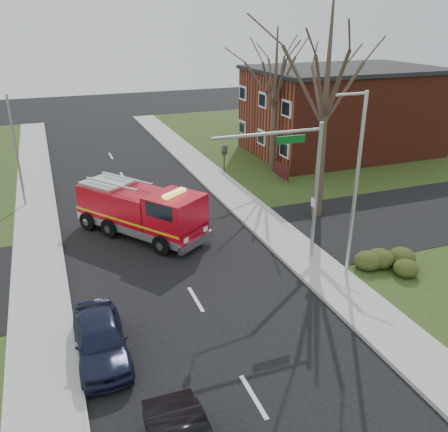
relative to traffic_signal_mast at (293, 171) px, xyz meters
name	(u,v)px	position (x,y,z in m)	size (l,w,h in m)	color
ground	(196,299)	(-5.21, -1.50, -4.71)	(120.00, 120.00, 0.00)	black
sidewalk_right	(322,272)	(0.99, -1.50, -4.63)	(2.40, 80.00, 0.15)	#9C9C97
sidewalk_left	(41,330)	(-11.41, -1.50, -4.63)	(2.40, 80.00, 0.15)	#9C9C97
brick_building	(342,111)	(13.79, 16.50, -1.05)	(15.40, 10.40, 7.25)	maroon
health_center_sign	(282,171)	(5.29, 11.00, -3.83)	(0.12, 2.00, 1.40)	#440F15
hedge_corner	(386,262)	(3.79, -2.50, -4.13)	(2.80, 2.00, 0.90)	#2B3A15
bare_tree_near	(326,91)	(4.29, 4.50, 2.71)	(6.00, 6.00, 12.00)	#3E3125
bare_tree_far	(275,86)	(5.79, 13.50, 1.78)	(5.25, 5.25, 10.50)	#3E3125
traffic_signal_mast	(293,171)	(0.00, 0.00, 0.00)	(5.29, 0.18, 6.80)	gray
streetlight_pole	(355,182)	(1.93, -2.00, -0.16)	(1.48, 0.16, 8.40)	#B7BABF
utility_pole_far	(17,153)	(-12.01, 12.50, -1.21)	(0.14, 0.14, 7.00)	gray
fire_engine	(142,212)	(-5.91, 5.73, -3.35)	(6.34, 7.53, 3.00)	#B50817
parked_car_maroon	(101,339)	(-9.41, -3.80, -3.96)	(1.75, 4.36, 1.49)	#161A32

